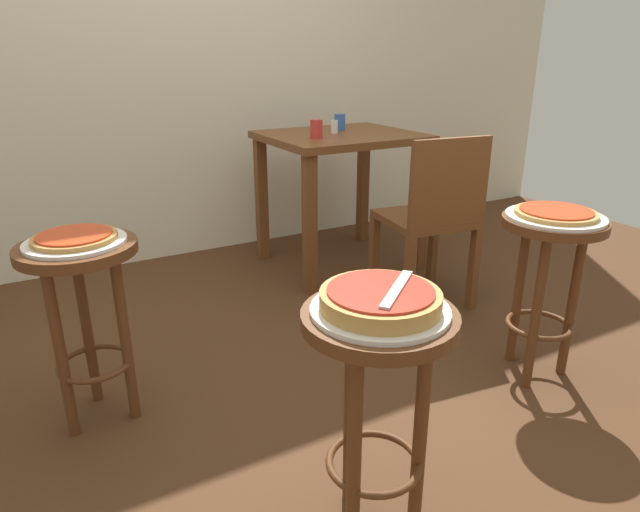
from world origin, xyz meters
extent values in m
plane|color=#4C2D19|center=(0.00, 0.00, 0.00)|extent=(6.00, 6.00, 0.00)
cylinder|color=#5B3319|center=(-0.20, -0.76, 0.62)|extent=(0.37, 0.37, 0.03)
cylinder|color=#5B3319|center=(-0.20, -0.65, 0.30)|extent=(0.04, 0.04, 0.61)
cylinder|color=#5B3319|center=(-0.30, -0.82, 0.30)|extent=(0.04, 0.04, 0.61)
cylinder|color=#5B3319|center=(-0.10, -0.82, 0.30)|extent=(0.04, 0.04, 0.61)
torus|color=#5B3319|center=(-0.20, -0.76, 0.21)|extent=(0.25, 0.25, 0.02)
cylinder|color=white|center=(-0.20, -0.76, 0.65)|extent=(0.33, 0.33, 0.01)
cylinder|color=tan|center=(-0.20, -0.76, 0.67)|extent=(0.28, 0.28, 0.04)
cylinder|color=red|center=(-0.20, -0.76, 0.70)|extent=(0.25, 0.25, 0.01)
cylinder|color=#5B3319|center=(0.80, -0.44, 0.62)|extent=(0.37, 0.37, 0.03)
cylinder|color=#5B3319|center=(0.80, -0.33, 0.30)|extent=(0.04, 0.04, 0.61)
cylinder|color=#5B3319|center=(0.70, -0.50, 0.30)|extent=(0.04, 0.04, 0.61)
cylinder|color=#5B3319|center=(0.89, -0.50, 0.30)|extent=(0.04, 0.04, 0.61)
torus|color=#5B3319|center=(0.80, -0.44, 0.21)|extent=(0.25, 0.25, 0.02)
cylinder|color=white|center=(0.80, -0.44, 0.65)|extent=(0.35, 0.35, 0.01)
cylinder|color=tan|center=(0.80, -0.44, 0.66)|extent=(0.29, 0.29, 0.01)
cylinder|color=red|center=(0.80, -0.44, 0.67)|extent=(0.25, 0.25, 0.01)
cylinder|color=#5B3319|center=(-0.75, 0.10, 0.62)|extent=(0.37, 0.37, 0.03)
cylinder|color=#5B3319|center=(-0.75, 0.22, 0.30)|extent=(0.04, 0.04, 0.61)
cylinder|color=#5B3319|center=(-0.85, 0.05, 0.30)|extent=(0.04, 0.04, 0.61)
cylinder|color=#5B3319|center=(-0.65, 0.05, 0.30)|extent=(0.04, 0.04, 0.61)
torus|color=#5B3319|center=(-0.75, 0.10, 0.21)|extent=(0.25, 0.25, 0.02)
cylinder|color=white|center=(-0.75, 0.10, 0.65)|extent=(0.31, 0.31, 0.01)
cylinder|color=#B78442|center=(-0.75, 0.10, 0.66)|extent=(0.26, 0.26, 0.01)
cylinder|color=red|center=(-0.75, 0.10, 0.67)|extent=(0.23, 0.23, 0.01)
cube|color=brown|center=(0.75, 0.98, 0.75)|extent=(0.82, 0.71, 0.04)
cube|color=brown|center=(0.39, 0.68, 0.37)|extent=(0.06, 0.06, 0.73)
cube|color=brown|center=(1.12, 0.68, 0.37)|extent=(0.06, 0.06, 0.73)
cube|color=brown|center=(0.39, 1.28, 0.37)|extent=(0.06, 0.06, 0.73)
cube|color=brown|center=(1.12, 1.28, 0.37)|extent=(0.06, 0.06, 0.73)
cylinder|color=red|center=(0.55, 0.88, 0.82)|extent=(0.07, 0.07, 0.10)
cylinder|color=#3360B2|center=(0.82, 1.10, 0.82)|extent=(0.06, 0.06, 0.09)
cylinder|color=white|center=(0.72, 1.00, 0.81)|extent=(0.04, 0.04, 0.07)
cube|color=brown|center=(0.85, 0.33, 0.43)|extent=(0.45, 0.45, 0.04)
cube|color=brown|center=(0.82, 0.15, 0.65)|extent=(0.40, 0.08, 0.40)
cube|color=brown|center=(1.05, 0.48, 0.21)|extent=(0.04, 0.04, 0.42)
cube|color=brown|center=(0.69, 0.53, 0.21)|extent=(0.04, 0.04, 0.42)
cube|color=brown|center=(1.00, 0.12, 0.21)|extent=(0.04, 0.04, 0.42)
cube|color=brown|center=(0.64, 0.17, 0.21)|extent=(0.04, 0.04, 0.42)
cube|color=silver|center=(-0.17, -0.78, 0.70)|extent=(0.19, 0.16, 0.01)
camera|label=1|loc=(-0.88, -1.70, 1.21)|focal=31.14mm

